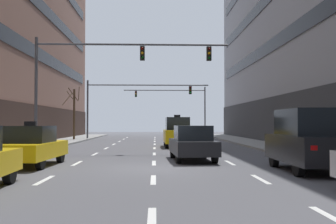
# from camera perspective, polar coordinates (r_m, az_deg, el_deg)

# --- Properties ---
(ground_plane) EXTENTS (120.00, 120.00, 0.00)m
(ground_plane) POSITION_cam_1_polar(r_m,az_deg,el_deg) (15.21, -2.06, -8.09)
(ground_plane) COLOR #515156
(lane_stripe_l1_s3) EXTENTS (0.16, 2.00, 0.01)m
(lane_stripe_l1_s3) POSITION_cam_1_polar(r_m,az_deg,el_deg) (12.68, -17.31, -9.31)
(lane_stripe_l1_s3) COLOR silver
(lane_stripe_l1_s3) RESTS_ON ground
(lane_stripe_l1_s4) EXTENTS (0.16, 2.00, 0.01)m
(lane_stripe_l1_s4) POSITION_cam_1_polar(r_m,az_deg,el_deg) (17.52, -12.91, -7.17)
(lane_stripe_l1_s4) COLOR silver
(lane_stripe_l1_s4) RESTS_ON ground
(lane_stripe_l1_s5) EXTENTS (0.16, 2.00, 0.01)m
(lane_stripe_l1_s5) POSITION_cam_1_polar(r_m,az_deg,el_deg) (22.42, -10.44, -5.95)
(lane_stripe_l1_s5) COLOR silver
(lane_stripe_l1_s5) RESTS_ON ground
(lane_stripe_l1_s6) EXTENTS (0.16, 2.00, 0.01)m
(lane_stripe_l1_s6) POSITION_cam_1_polar(r_m,az_deg,el_deg) (27.37, -8.86, -5.16)
(lane_stripe_l1_s6) COLOR silver
(lane_stripe_l1_s6) RESTS_ON ground
(lane_stripe_l1_s7) EXTENTS (0.16, 2.00, 0.01)m
(lane_stripe_l1_s7) POSITION_cam_1_polar(r_m,az_deg,el_deg) (32.33, -7.77, -4.61)
(lane_stripe_l1_s7) COLOR silver
(lane_stripe_l1_s7) RESTS_ON ground
(lane_stripe_l1_s8) EXTENTS (0.16, 2.00, 0.01)m
(lane_stripe_l1_s8) POSITION_cam_1_polar(r_m,az_deg,el_deg) (37.30, -6.97, -4.20)
(lane_stripe_l1_s8) COLOR silver
(lane_stripe_l1_s8) RESTS_ON ground
(lane_stripe_l1_s9) EXTENTS (0.16, 2.00, 0.01)m
(lane_stripe_l1_s9) POSITION_cam_1_polar(r_m,az_deg,el_deg) (42.27, -6.36, -3.89)
(lane_stripe_l1_s9) COLOR silver
(lane_stripe_l1_s9) RESTS_ON ground
(lane_stripe_l1_s10) EXTENTS (0.16, 2.00, 0.01)m
(lane_stripe_l1_s10) POSITION_cam_1_polar(r_m,az_deg,el_deg) (47.26, -5.88, -3.65)
(lane_stripe_l1_s10) COLOR silver
(lane_stripe_l1_s10) RESTS_ON ground
(lane_stripe_l2_s2) EXTENTS (0.16, 2.00, 0.01)m
(lane_stripe_l2_s2) POSITION_cam_1_polar(r_m,az_deg,el_deg) (7.31, -2.34, -15.20)
(lane_stripe_l2_s2) COLOR silver
(lane_stripe_l2_s2) RESTS_ON ground
(lane_stripe_l2_s3) EXTENTS (0.16, 2.00, 0.01)m
(lane_stripe_l2_s3) POSITION_cam_1_polar(r_m,az_deg,el_deg) (12.23, -2.12, -9.67)
(lane_stripe_l2_s3) COLOR silver
(lane_stripe_l2_s3) RESTS_ON ground
(lane_stripe_l2_s4) EXTENTS (0.16, 2.00, 0.01)m
(lane_stripe_l2_s4) POSITION_cam_1_polar(r_m,az_deg,el_deg) (17.19, -2.03, -7.32)
(lane_stripe_l2_s4) COLOR silver
(lane_stripe_l2_s4) RESTS_ON ground
(lane_stripe_l2_s5) EXTENTS (0.16, 2.00, 0.01)m
(lane_stripe_l2_s5) POSITION_cam_1_polar(r_m,az_deg,el_deg) (22.17, -1.98, -6.02)
(lane_stripe_l2_s5) COLOR silver
(lane_stripe_l2_s5) RESTS_ON ground
(lane_stripe_l2_s6) EXTENTS (0.16, 2.00, 0.01)m
(lane_stripe_l2_s6) POSITION_cam_1_polar(r_m,az_deg,el_deg) (27.16, -1.95, -5.20)
(lane_stripe_l2_s6) COLOR silver
(lane_stripe_l2_s6) RESTS_ON ground
(lane_stripe_l2_s7) EXTENTS (0.16, 2.00, 0.01)m
(lane_stripe_l2_s7) POSITION_cam_1_polar(r_m,az_deg,el_deg) (32.15, -1.93, -4.64)
(lane_stripe_l2_s7) COLOR silver
(lane_stripe_l2_s7) RESTS_ON ground
(lane_stripe_l2_s8) EXTENTS (0.16, 2.00, 0.01)m
(lane_stripe_l2_s8) POSITION_cam_1_polar(r_m,az_deg,el_deg) (37.15, -1.92, -4.22)
(lane_stripe_l2_s8) COLOR silver
(lane_stripe_l2_s8) RESTS_ON ground
(lane_stripe_l2_s9) EXTENTS (0.16, 2.00, 0.01)m
(lane_stripe_l2_s9) POSITION_cam_1_polar(r_m,az_deg,el_deg) (42.14, -1.90, -3.91)
(lane_stripe_l2_s9) COLOR silver
(lane_stripe_l2_s9) RESTS_ON ground
(lane_stripe_l2_s10) EXTENTS (0.16, 2.00, 0.01)m
(lane_stripe_l2_s10) POSITION_cam_1_polar(r_m,az_deg,el_deg) (47.14, -1.89, -3.66)
(lane_stripe_l2_s10) COLOR silver
(lane_stripe_l2_s10) RESTS_ON ground
(lane_stripe_l3_s2) EXTENTS (0.16, 2.00, 0.01)m
(lane_stripe_l3_s2) POSITION_cam_1_polar(r_m,az_deg,el_deg) (7.99, 22.67, -13.91)
(lane_stripe_l3_s2) COLOR silver
(lane_stripe_l3_s2) RESTS_ON ground
(lane_stripe_l3_s3) EXTENTS (0.16, 2.00, 0.01)m
(lane_stripe_l3_s3) POSITION_cam_1_polar(r_m,az_deg,el_deg) (12.65, 13.11, -9.36)
(lane_stripe_l3_s3) COLOR silver
(lane_stripe_l3_s3) RESTS_ON ground
(lane_stripe_l3_s4) EXTENTS (0.16, 2.00, 0.01)m
(lane_stripe_l3_s4) POSITION_cam_1_polar(r_m,az_deg,el_deg) (17.49, 8.86, -7.20)
(lane_stripe_l3_s4) COLOR silver
(lane_stripe_l3_s4) RESTS_ON ground
(lane_stripe_l3_s5) EXTENTS (0.16, 2.00, 0.01)m
(lane_stripe_l3_s5) POSITION_cam_1_polar(r_m,az_deg,el_deg) (22.41, 6.48, -5.97)
(lane_stripe_l3_s5) COLOR silver
(lane_stripe_l3_s5) RESTS_ON ground
(lane_stripe_l3_s6) EXTENTS (0.16, 2.00, 0.01)m
(lane_stripe_l3_s6) POSITION_cam_1_polar(r_m,az_deg,el_deg) (27.35, 4.96, -5.17)
(lane_stripe_l3_s6) COLOR silver
(lane_stripe_l3_s6) RESTS_ON ground
(lane_stripe_l3_s7) EXTENTS (0.16, 2.00, 0.01)m
(lane_stripe_l3_s7) POSITION_cam_1_polar(r_m,az_deg,el_deg) (32.31, 3.91, -4.62)
(lane_stripe_l3_s7) COLOR silver
(lane_stripe_l3_s7) RESTS_ON ground
(lane_stripe_l3_s8) EXTENTS (0.16, 2.00, 0.01)m
(lane_stripe_l3_s8) POSITION_cam_1_polar(r_m,az_deg,el_deg) (37.29, 3.14, -4.21)
(lane_stripe_l3_s8) COLOR silver
(lane_stripe_l3_s8) RESTS_ON ground
(lane_stripe_l3_s9) EXTENTS (0.16, 2.00, 0.01)m
(lane_stripe_l3_s9) POSITION_cam_1_polar(r_m,az_deg,el_deg) (42.27, 2.56, -3.90)
(lane_stripe_l3_s9) COLOR silver
(lane_stripe_l3_s9) RESTS_ON ground
(lane_stripe_l3_s10) EXTENTS (0.16, 2.00, 0.01)m
(lane_stripe_l3_s10) POSITION_cam_1_polar(r_m,az_deg,el_deg) (47.25, 2.09, -3.65)
(lane_stripe_l3_s10) COLOR silver
(lane_stripe_l3_s10) RESTS_ON ground
(taxi_driving_1) EXTENTS (1.89, 4.40, 2.30)m
(taxi_driving_1) POSITION_cam_1_polar(r_m,az_deg,el_deg) (28.31, 1.32, -2.92)
(taxi_driving_1) COLOR black
(taxi_driving_1) RESTS_ON ground
(taxi_driving_2) EXTENTS (1.97, 4.37, 1.79)m
(taxi_driving_2) POSITION_cam_1_polar(r_m,az_deg,el_deg) (16.84, -19.01, -4.66)
(taxi_driving_2) COLOR black
(taxi_driving_2) RESTS_ON ground
(car_driving_3) EXTENTS (2.00, 4.36, 1.60)m
(car_driving_3) POSITION_cam_1_polar(r_m,az_deg,el_deg) (18.22, 3.53, -4.51)
(car_driving_3) COLOR black
(car_driving_3) RESTS_ON ground
(car_parked_1) EXTENTS (2.00, 4.63, 2.22)m
(car_parked_1) POSITION_cam_1_polar(r_m,az_deg,el_deg) (15.03, 19.47, -3.85)
(car_parked_1) COLOR black
(car_parked_1) RESTS_ON ground
(traffic_signal_0) EXTENTS (11.44, 0.35, 6.64)m
(traffic_signal_0) POSITION_cam_1_polar(r_m,az_deg,el_deg) (23.91, -9.04, 6.39)
(traffic_signal_0) COLOR #4C4C51
(traffic_signal_0) RESTS_ON sidewalk_left
(traffic_signal_1) EXTENTS (12.63, 0.35, 5.99)m
(traffic_signal_1) POSITION_cam_1_polar(r_m,az_deg,el_deg) (41.42, -5.66, 2.25)
(traffic_signal_1) COLOR #4C4C51
(traffic_signal_1) RESTS_ON sidewalk_left
(traffic_signal_2) EXTENTS (11.38, 0.34, 6.60)m
(traffic_signal_2) POSITION_cam_1_polar(r_m,az_deg,el_deg) (55.20, 1.63, 1.65)
(traffic_signal_2) COLOR #4C4C51
(traffic_signal_2) RESTS_ON sidewalk_right
(street_tree_1) EXTENTS (1.65, 1.81, 5.09)m
(street_tree_1) POSITION_cam_1_polar(r_m,az_deg,el_deg) (39.50, -13.36, 0.05)
(street_tree_1) COLOR #4C3823
(street_tree_1) RESTS_ON sidewalk_left
(pedestrian_1) EXTENTS (0.30, 0.51, 1.59)m
(pedestrian_1) POSITION_cam_1_polar(r_m,az_deg,el_deg) (20.42, 18.74, -3.37)
(pedestrian_1) COLOR brown
(pedestrian_1) RESTS_ON sidewalk_right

